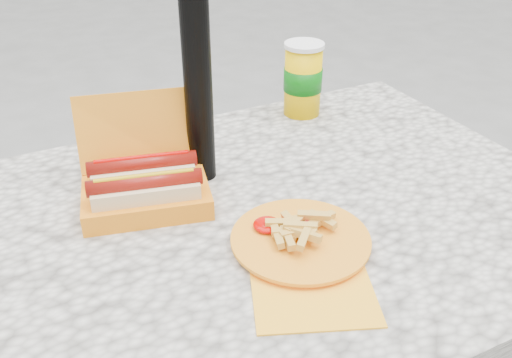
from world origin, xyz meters
name	(u,v)px	position (x,y,z in m)	size (l,w,h in m)	color
picnic_table	(240,268)	(0.00, 0.00, 0.64)	(1.20, 0.80, 0.75)	beige
hotdog_box	(145,185)	(-0.12, 0.11, 0.79)	(0.25, 0.22, 0.17)	orange
fries_plate	(300,242)	(0.05, -0.12, 0.76)	(0.26, 0.32, 0.04)	#FFA91F
soda_cup	(303,79)	(0.31, 0.32, 0.83)	(0.09, 0.09, 0.17)	#FFC300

